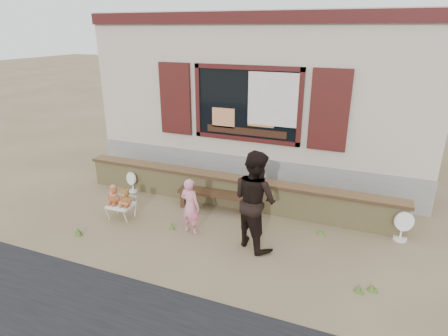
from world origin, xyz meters
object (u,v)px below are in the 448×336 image
at_px(teddy_bear_right, 126,197).
at_px(adult, 255,200).
at_px(bench, 215,197).
at_px(folding_chair, 121,206).
at_px(child, 190,206).
at_px(teddy_bear_left, 114,194).

bearing_deg(teddy_bear_right, adult, -2.33).
relative_size(bench, adult, 0.91).
relative_size(folding_chair, adult, 0.29).
bearing_deg(folding_chair, adult, -2.21).
relative_size(teddy_bear_right, child, 0.35).
height_order(bench, teddy_bear_right, teddy_bear_right).
distance_m(child, adult, 1.28).
bearing_deg(folding_chair, teddy_bear_left, 180.00).
relative_size(child, adult, 0.62).
xyz_separation_m(bench, folding_chair, (-1.62, -1.06, -0.02)).
bearing_deg(adult, teddy_bear_right, 32.32).
bearing_deg(folding_chair, teddy_bear_right, 0.00).
bearing_deg(child, teddy_bear_left, 9.29).
bearing_deg(child, teddy_bear_right, 8.79).
distance_m(teddy_bear_left, adult, 2.97).
height_order(folding_chair, adult, adult).
xyz_separation_m(teddy_bear_left, child, (1.71, 0.01, 0.05)).
distance_m(teddy_bear_left, teddy_bear_right, 0.28).
distance_m(folding_chair, teddy_bear_right, 0.26).
height_order(bench, child, child).
relative_size(folding_chair, teddy_bear_left, 1.29).
bearing_deg(adult, teddy_bear_left, 32.54).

